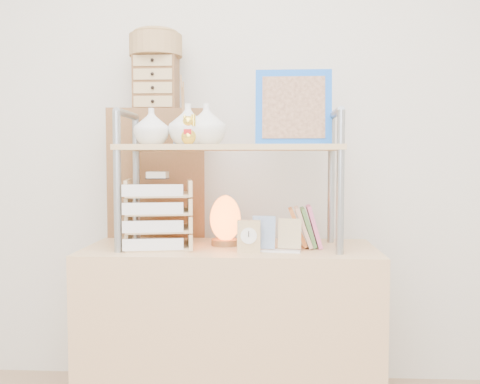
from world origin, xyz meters
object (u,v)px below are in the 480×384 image
object	(u,v)px
letter_tray	(158,218)
salt_lamp	(225,220)
cabinet	(159,249)
desk	(231,335)

from	to	relation	value
letter_tray	salt_lamp	world-z (taller)	letter_tray
cabinet	letter_tray	xyz separation A→B (m)	(0.09, -0.41, 0.20)
cabinet	letter_tray	distance (m)	0.46
desk	cabinet	distance (m)	0.61
cabinet	salt_lamp	distance (m)	0.52
desk	letter_tray	size ratio (longest dim) A/B	3.83
cabinet	salt_lamp	world-z (taller)	cabinet
letter_tray	salt_lamp	xyz separation A→B (m)	(0.27, 0.08, -0.02)
salt_lamp	cabinet	bearing A→B (deg)	137.16
desk	cabinet	xyz separation A→B (m)	(-0.38, 0.37, 0.30)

